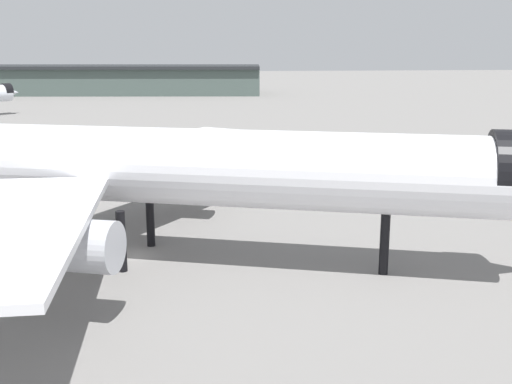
% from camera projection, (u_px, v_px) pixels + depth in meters
% --- Properties ---
extents(ground, '(900.00, 900.00, 0.00)m').
position_uv_depth(ground, '(130.00, 256.00, 57.48)').
color(ground, slate).
extents(airliner_near_gate, '(67.35, 59.91, 19.63)m').
position_uv_depth(airliner_near_gate, '(162.00, 167.00, 54.54)').
color(airliner_near_gate, white).
rests_on(airliner_near_gate, ground).
extents(terminal_building, '(165.07, 49.22, 22.14)m').
position_uv_depth(terminal_building, '(58.00, 79.00, 254.94)').
color(terminal_building, '#475651').
rests_on(terminal_building, ground).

